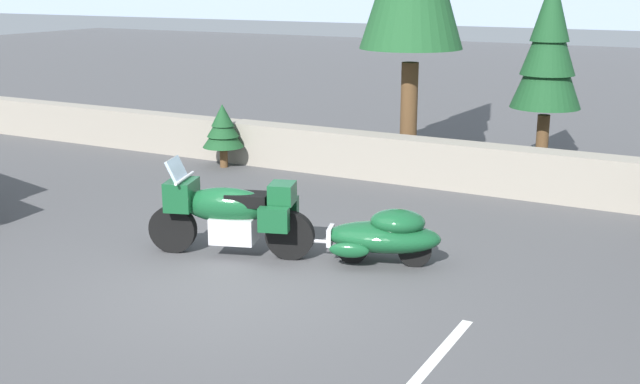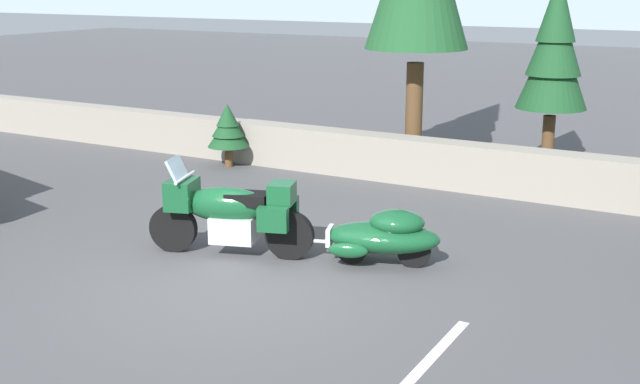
% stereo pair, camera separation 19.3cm
% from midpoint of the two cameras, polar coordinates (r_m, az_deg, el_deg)
% --- Properties ---
extents(ground_plane, '(80.00, 80.00, 0.00)m').
position_cam_midpoint_polar(ground_plane, '(9.98, -5.20, -6.63)').
color(ground_plane, '#4C4C4F').
extents(stone_guard_wall, '(24.00, 0.54, 0.88)m').
position_cam_midpoint_polar(stone_guard_wall, '(14.71, 8.72, 2.07)').
color(stone_guard_wall, gray).
rests_on(stone_guard_wall, ground).
extents(touring_motorcycle, '(2.24, 1.17, 1.33)m').
position_cam_midpoint_polar(touring_motorcycle, '(10.88, -5.96, -1.36)').
color(touring_motorcycle, black).
rests_on(touring_motorcycle, ground).
extents(car_shaped_trailer, '(2.20, 1.14, 0.76)m').
position_cam_midpoint_polar(car_shaped_trailer, '(10.54, 5.09, -3.08)').
color(car_shaped_trailer, black).
rests_on(car_shaped_trailer, ground).
extents(pine_tree_far_right, '(1.35, 1.35, 3.83)m').
position_cam_midpoint_polar(pine_tree_far_right, '(16.04, 16.72, 9.79)').
color(pine_tree_far_right, brown).
rests_on(pine_tree_far_right, ground).
extents(pine_sapling_near, '(0.82, 0.82, 1.28)m').
position_cam_midpoint_polar(pine_sapling_near, '(16.07, -6.25, 4.58)').
color(pine_sapling_near, brown).
rests_on(pine_sapling_near, ground).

